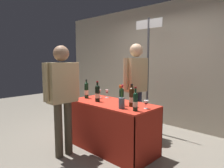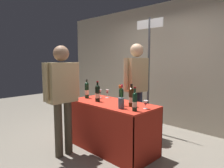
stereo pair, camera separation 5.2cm
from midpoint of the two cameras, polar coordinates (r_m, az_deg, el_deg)
ground_plane at (r=3.53m, az=0.44°, el=-17.75°), size 12.00×12.00×0.00m
back_partition at (r=4.69m, az=16.33°, el=5.18°), size 6.70×0.12×2.70m
tasting_table at (r=3.34m, az=0.45°, el=-9.43°), size 1.45×0.69×0.78m
featured_wine_bottle at (r=3.00m, az=5.93°, el=-3.57°), size 0.08×0.08×0.33m
display_bottle_0 at (r=2.75m, az=6.94°, el=-4.85°), size 0.07×0.07×0.33m
display_bottle_1 at (r=3.33m, az=-3.64°, el=-2.54°), size 0.08×0.08×0.34m
display_bottle_2 at (r=3.04m, az=3.08°, el=-3.53°), size 0.07×0.07×0.32m
display_bottle_3 at (r=3.64m, az=-6.67°, el=-1.68°), size 0.07×0.07×0.33m
wine_glass_near_vendor at (r=3.65m, az=-3.11°, el=-2.20°), size 0.08×0.08×0.15m
wine_glass_mid at (r=2.90m, az=9.91°, el=-5.23°), size 0.07×0.07×0.12m
wine_glass_near_taster at (r=3.67m, az=-0.93°, el=-2.23°), size 0.07×0.07×0.15m
flower_vase at (r=2.87m, az=3.08°, el=-4.78°), size 0.09×0.09×0.35m
vendor_presenter at (r=3.79m, az=7.21°, el=0.67°), size 0.28×0.57×1.76m
taster_foreground_right at (r=3.12m, az=-13.31°, el=-1.81°), size 0.23×0.60×1.68m
booth_signpost at (r=4.15m, az=10.61°, el=6.03°), size 0.60×0.04×2.28m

